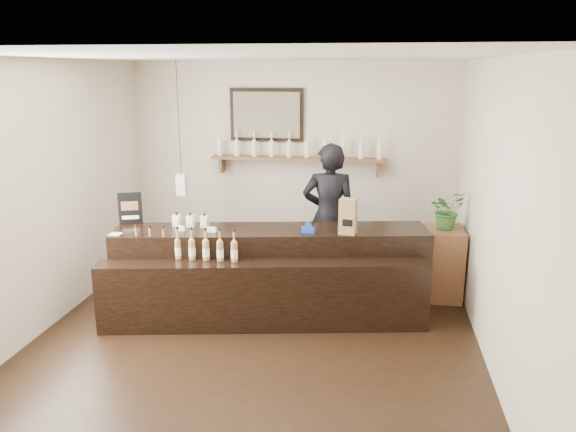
% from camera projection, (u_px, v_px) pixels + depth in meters
% --- Properties ---
extents(ground, '(5.00, 5.00, 0.00)m').
position_uv_depth(ground, '(256.00, 337.00, 5.80)').
color(ground, black).
rests_on(ground, ground).
extents(room_shell, '(5.00, 5.00, 5.00)m').
position_uv_depth(room_shell, '(254.00, 175.00, 5.36)').
color(room_shell, beige).
rests_on(room_shell, ground).
extents(back_wall_decor, '(2.66, 0.96, 1.69)m').
position_uv_depth(back_wall_decor, '(279.00, 139.00, 7.64)').
color(back_wall_decor, brown).
rests_on(back_wall_decor, ground).
extents(counter, '(3.53, 1.53, 1.13)m').
position_uv_depth(counter, '(269.00, 277.00, 6.22)').
color(counter, black).
rests_on(counter, ground).
extents(promo_sign, '(0.25, 0.11, 0.36)m').
position_uv_depth(promo_sign, '(130.00, 208.00, 6.38)').
color(promo_sign, black).
rests_on(promo_sign, counter).
extents(paper_bag, '(0.20, 0.16, 0.39)m').
position_uv_depth(paper_bag, '(348.00, 216.00, 5.99)').
color(paper_bag, olive).
rests_on(paper_bag, counter).
extents(tape_dispenser, '(0.14, 0.06, 0.12)m').
position_uv_depth(tape_dispenser, '(308.00, 229.00, 6.06)').
color(tape_dispenser, '#163B9D').
rests_on(tape_dispenser, counter).
extents(side_cabinet, '(0.44, 0.60, 0.86)m').
position_uv_depth(side_cabinet, '(443.00, 263.00, 6.75)').
color(side_cabinet, brown).
rests_on(side_cabinet, ground).
extents(potted_plant, '(0.54, 0.53, 0.45)m').
position_uv_depth(potted_plant, '(447.00, 210.00, 6.58)').
color(potted_plant, '#306327').
rests_on(potted_plant, side_cabinet).
extents(shopkeeper, '(0.79, 0.56, 2.07)m').
position_uv_depth(shopkeeper, '(329.00, 207.00, 6.92)').
color(shopkeeper, black).
rests_on(shopkeeper, ground).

